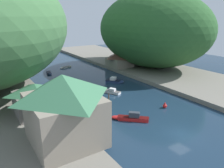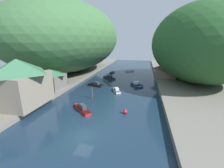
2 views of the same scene
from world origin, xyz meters
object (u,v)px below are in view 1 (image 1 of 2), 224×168
at_px(boat_far_right_bank, 49,73).
at_px(boat_red_skiff, 115,81).
at_px(channel_buoy_near, 165,106).
at_px(person_by_boathouse, 74,125).
at_px(person_on_quay, 45,97).
at_px(boat_cabin_cruiser, 64,80).
at_px(boat_yellow_tender, 65,67).
at_px(right_bank_cottage, 119,59).
at_px(boat_mid_channel, 130,118).
at_px(boathouse_shed, 36,98).
at_px(waterfront_building, 64,108).
at_px(boat_navy_launch, 74,92).
at_px(boat_moored_right, 110,91).

bearing_deg(boat_far_right_bank, boat_red_skiff, 133.42).
xyz_separation_m(channel_buoy_near, person_by_boathouse, (-18.63, -0.39, 1.49)).
bearing_deg(boat_red_skiff, person_by_boathouse, 7.77).
bearing_deg(person_on_quay, channel_buoy_near, -113.80).
bearing_deg(channel_buoy_near, person_by_boathouse, -178.81).
relative_size(boat_cabin_cruiser, boat_yellow_tender, 1.34).
bearing_deg(right_bank_cottage, boat_cabin_cruiser, -171.20).
bearing_deg(boat_mid_channel, boat_cabin_cruiser, 44.99).
relative_size(boat_mid_channel, boat_cabin_cruiser, 0.95).
bearing_deg(boathouse_shed, boat_mid_channel, -35.69).
distance_m(boat_cabin_cruiser, boat_red_skiff, 13.68).
height_order(boat_far_right_bank, person_on_quay, person_on_quay).
bearing_deg(person_on_quay, person_by_boathouse, -168.32).
bearing_deg(boat_yellow_tender, waterfront_building, 141.42).
relative_size(boat_navy_launch, person_on_quay, 3.40).
bearing_deg(boat_moored_right, channel_buoy_near, -97.78).
relative_size(waterfront_building, boat_mid_channel, 1.81).
relative_size(waterfront_building, channel_buoy_near, 8.31).
bearing_deg(right_bank_cottage, waterfront_building, -133.90).
distance_m(boat_red_skiff, boat_yellow_tender, 23.15).
bearing_deg(boat_far_right_bank, channel_buoy_near, 115.72).
relative_size(boat_red_skiff, person_on_quay, 3.01).
height_order(right_bank_cottage, boat_moored_right, right_bank_cottage).
height_order(waterfront_building, boat_red_skiff, waterfront_building).
bearing_deg(boat_mid_channel, boat_far_right_bank, 45.87).
relative_size(boat_mid_channel, boat_moored_right, 1.07).
height_order(boat_cabin_cruiser, boat_navy_launch, boat_navy_launch).
relative_size(waterfront_building, right_bank_cottage, 1.28).
bearing_deg(right_bank_cottage, channel_buoy_near, -109.22).
height_order(boat_far_right_bank, boat_red_skiff, boat_red_skiff).
relative_size(waterfront_building, boat_cabin_cruiser, 1.71).
bearing_deg(boat_navy_launch, person_by_boathouse, 174.94).
bearing_deg(right_bank_cottage, person_by_boathouse, -133.68).
height_order(boat_far_right_bank, boat_mid_channel, boat_mid_channel).
height_order(waterfront_building, boat_cabin_cruiser, waterfront_building).
bearing_deg(boat_cabin_cruiser, right_bank_cottage, -41.18).
bearing_deg(right_bank_cottage, boathouse_shed, -146.14).
bearing_deg(boat_far_right_bank, boat_mid_channel, 102.60).
height_order(right_bank_cottage, person_on_quay, right_bank_cottage).
bearing_deg(boathouse_shed, boat_yellow_tender, 61.55).
height_order(boat_cabin_cruiser, boat_red_skiff, boat_cabin_cruiser).
height_order(boat_navy_launch, channel_buoy_near, boat_navy_launch).
distance_m(boat_yellow_tender, boat_moored_right, 28.60).
bearing_deg(boat_cabin_cruiser, person_by_boathouse, -158.13).
bearing_deg(person_by_boathouse, boathouse_shed, 27.47).
xyz_separation_m(boat_far_right_bank, boat_cabin_cruiser, (0.92, -9.63, 0.16)).
bearing_deg(boat_far_right_bank, boat_cabin_cruiser, 105.09).
xyz_separation_m(right_bank_cottage, boat_moored_right, (-14.63, -17.26, -3.04)).
relative_size(waterfront_building, person_by_boathouse, 5.84).
xyz_separation_m(right_bank_cottage, channel_buoy_near, (-10.50, -30.11, -2.94)).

